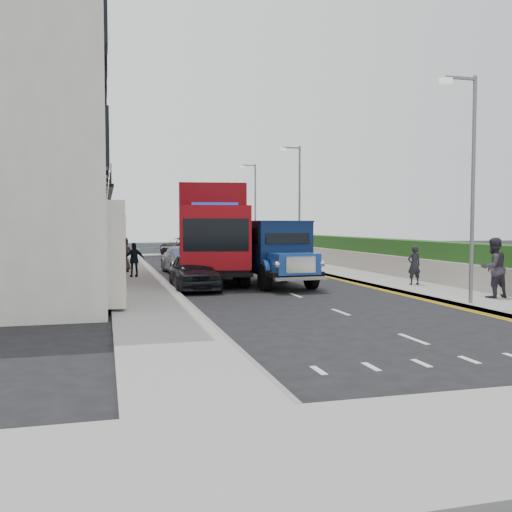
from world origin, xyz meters
The scene contains 22 objects.
ground centered at (0.00, 0.00, 0.00)m, with size 120.00×120.00×0.00m, color black.
pavement_west centered at (-5.20, 9.00, 0.06)m, with size 2.40×38.00×0.12m, color gray.
pavement_east centered at (5.30, 9.00, 0.06)m, with size 2.60×38.00×0.12m, color gray.
promenade centered at (0.00, 29.00, 0.06)m, with size 30.00×2.50×0.12m, color gray.
sea_plane centered at (0.00, 60.00, 0.00)m, with size 120.00×120.00×0.00m, color slate.
terrace_west centered at (-9.47, 13.00, 7.17)m, with size 6.31×30.20×14.25m.
garden_east centered at (7.21, 9.00, 0.90)m, with size 1.45×28.00×1.75m.
seafront_railing centered at (0.00, 28.20, 0.58)m, with size 13.00×0.08×1.11m.
lamp_near centered at (4.18, -2.00, 4.00)m, with size 1.23×0.18×7.00m.
lamp_mid centered at (4.18, 14.00, 4.00)m, with size 1.23×0.18×7.00m.
lamp_far centered at (4.18, 24.00, 4.00)m, with size 1.23×0.18×7.00m.
bedford_lorry centered at (0.21, 4.58, 1.21)m, with size 2.51×5.69×2.63m.
red_lorry centered at (-1.91, 8.23, 2.27)m, with size 3.85×8.45×4.27m.
parked_car_front centered at (-3.23, 4.79, 0.72)m, with size 1.70×4.21×1.44m, color black.
parked_car_mid centered at (-2.60, 12.00, 0.64)m, with size 1.35×3.86×1.27m, color #4F68AA.
parked_car_rear centered at (-2.60, 12.40, 0.68)m, with size 1.92×4.72×1.37m, color #9E9DA1.
seafront_car_left centered at (-0.69, 27.00, 0.77)m, with size 2.54×5.52×1.53m, color black.
seafront_car_right centered at (3.50, 26.02, 0.69)m, with size 1.63×4.04×1.38m, color #B2B2B7.
pedestrian_east_near centered at (5.40, 3.20, 0.90)m, with size 0.57×0.38×1.57m, color black.
pedestrian_east_far centered at (5.77, -1.11, 1.11)m, with size 0.96×0.75×1.98m, color #312E38.
pedestrian_west_near centered at (-5.26, 9.53, 0.91)m, with size 0.92×0.38×1.57m, color black.
pedestrian_west_far centered at (-5.63, 12.47, 1.01)m, with size 0.87×0.57×1.78m, color #42302F.
Camera 1 is at (-6.54, -17.13, 2.53)m, focal length 40.00 mm.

